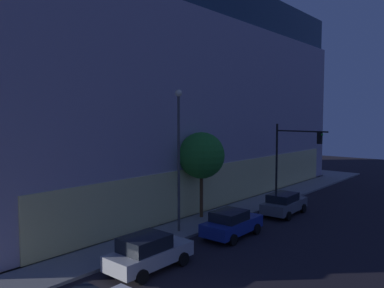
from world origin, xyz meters
name	(u,v)px	position (x,y,z in m)	size (l,w,h in m)	color
modern_building	(129,98)	(16.22, 21.84, 9.06)	(38.78, 25.59, 18.30)	#4C4C51
traffic_light_far_corner	(292,150)	(20.35, 6.00, 4.40)	(0.59, 4.66, 6.43)	black
street_lamp_sidewalk	(179,144)	(7.90, 7.38, 5.53)	(0.44, 0.44, 8.66)	#494949
sidewalk_tree	(201,155)	(11.35, 8.39, 4.49)	(3.24, 3.24, 5.97)	#55371E
car_silver	(148,252)	(2.85, 4.69, 0.85)	(4.32, 2.07, 1.68)	#B7BABF
car_blue	(232,223)	(9.45, 4.53, 0.82)	(4.29, 2.14, 1.62)	navy
car_grey	(284,203)	(16.18, 4.51, 0.83)	(4.54, 2.20, 1.62)	slate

